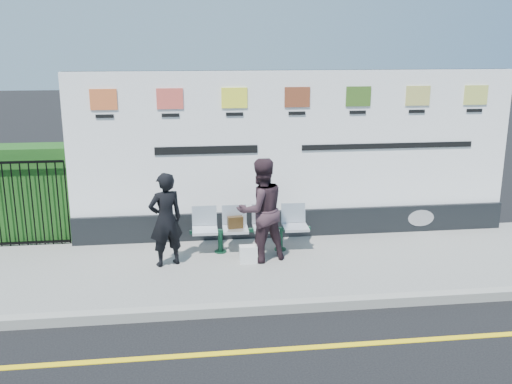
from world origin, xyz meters
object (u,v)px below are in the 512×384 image
woman_left (166,220)px  woman_right (261,210)px  bench (251,239)px  billboard (295,166)px

woman_left → woman_right: bearing=158.9°
bench → woman_left: woman_left is taller
billboard → woman_left: (-2.31, -1.22, -0.54)m
billboard → woman_right: billboard is taller
woman_left → woman_right: woman_right is taller
billboard → woman_right: (-0.79, -1.19, -0.45)m
woman_left → bench: bearing=175.3°
bench → woman_left: (-1.40, -0.45, 0.55)m
bench → woman_right: 0.77m
billboard → woman_right: size_ratio=4.69×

